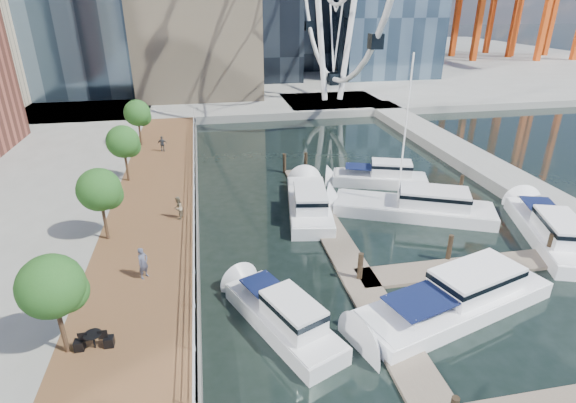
% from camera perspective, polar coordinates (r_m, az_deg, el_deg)
% --- Properties ---
extents(ground, '(520.00, 520.00, 0.00)m').
position_cam_1_polar(ground, '(19.71, 8.32, -23.94)').
color(ground, black).
rests_on(ground, ground).
extents(boardwalk, '(6.00, 60.00, 1.00)m').
position_cam_1_polar(boardwalk, '(30.93, -17.07, -4.01)').
color(boardwalk, brown).
rests_on(boardwalk, ground).
extents(seawall, '(0.25, 60.00, 1.00)m').
position_cam_1_polar(seawall, '(30.68, -11.51, -3.61)').
color(seawall, '#595954').
rests_on(seawall, ground).
extents(land_far, '(200.00, 114.00, 1.00)m').
position_cam_1_polar(land_far, '(115.20, -8.67, 17.04)').
color(land_far, gray).
rests_on(land_far, ground).
extents(breakwater, '(4.00, 60.00, 1.00)m').
position_cam_1_polar(breakwater, '(43.16, 25.39, 2.80)').
color(breakwater, gray).
rests_on(breakwater, ground).
extents(pier, '(14.00, 12.00, 1.00)m').
position_cam_1_polar(pier, '(68.44, 5.63, 12.32)').
color(pier, gray).
rests_on(pier, ground).
extents(railing, '(0.10, 60.00, 1.05)m').
position_cam_1_polar(railing, '(30.23, -11.86, -1.91)').
color(railing, white).
rests_on(railing, boardwalk).
extents(floating_docks, '(16.00, 34.00, 2.60)m').
position_cam_1_polar(floating_docks, '(29.34, 17.03, -5.65)').
color(floating_docks, '#6D6051').
rests_on(floating_docks, ground).
extents(street_trees, '(2.60, 42.60, 4.60)m').
position_cam_1_polar(street_trees, '(28.90, -22.86, 1.38)').
color(street_trees, '#3F2B1C').
rests_on(street_trees, ground).
extents(yacht_foreground, '(12.40, 6.63, 2.15)m').
position_cam_1_polar(yacht_foreground, '(25.19, 20.24, -12.93)').
color(yacht_foreground, white).
rests_on(yacht_foreground, ground).
extents(pedestrian_near, '(0.74, 0.77, 1.77)m').
position_cam_1_polar(pedestrian_near, '(25.14, -17.92, -7.45)').
color(pedestrian_near, '#484C61').
rests_on(pedestrian_near, boardwalk).
extents(pedestrian_mid, '(0.79, 0.91, 1.58)m').
position_cam_1_polar(pedestrian_mid, '(31.10, -13.80, -0.79)').
color(pedestrian_mid, '#83745A').
rests_on(pedestrian_mid, boardwalk).
extents(pedestrian_far, '(0.94, 0.49, 1.53)m').
position_cam_1_polar(pedestrian_far, '(45.67, -15.66, 7.07)').
color(pedestrian_far, '#343A41').
rests_on(pedestrian_far, boardwalk).
extents(moored_yachts, '(24.72, 34.36, 11.50)m').
position_cam_1_polar(moored_yachts, '(32.42, 15.97, -3.50)').
color(moored_yachts, silver).
rests_on(moored_yachts, ground).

